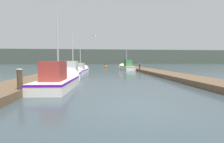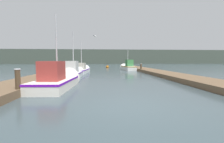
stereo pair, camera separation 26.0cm
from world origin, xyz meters
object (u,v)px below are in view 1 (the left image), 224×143
at_px(fishing_boat_2, 81,70).
at_px(fishing_boat_1, 74,72).
at_px(mooring_piling_0, 140,67).
at_px(channel_buoy, 106,67).
at_px(fishing_boat_0, 60,80).
at_px(fishing_boat_3, 126,67).
at_px(mooring_piling_1, 20,83).
at_px(seagull_lead, 95,36).

bearing_deg(fishing_boat_2, fishing_boat_1, -87.86).
relative_size(fishing_boat_1, mooring_piling_0, 4.75).
bearing_deg(fishing_boat_2, mooring_piling_0, 13.65).
bearing_deg(mooring_piling_0, channel_buoy, 110.62).
bearing_deg(fishing_boat_0, fishing_boat_1, 94.46).
relative_size(fishing_boat_3, channel_buoy, 4.73).
height_order(fishing_boat_1, fishing_boat_3, fishing_boat_1).
distance_m(fishing_boat_1, fishing_boat_3, 12.26).
height_order(fishing_boat_0, mooring_piling_0, fishing_boat_0).
relative_size(fishing_boat_0, mooring_piling_1, 3.79).
distance_m(fishing_boat_2, fishing_boat_3, 8.55).
bearing_deg(fishing_boat_3, channel_buoy, 106.04).
xyz_separation_m(fishing_boat_3, seagull_lead, (-4.97, -10.80, 3.25)).
distance_m(fishing_boat_0, channel_buoy, 23.50).
relative_size(fishing_boat_1, seagull_lead, 10.39).
bearing_deg(fishing_boat_0, seagull_lead, 70.97).
relative_size(channel_buoy, seagull_lead, 2.14).
bearing_deg(seagull_lead, mooring_piling_1, -172.17).
bearing_deg(mooring_piling_0, fishing_boat_0, -124.76).
bearing_deg(mooring_piling_1, seagull_lead, 65.96).
bearing_deg(fishing_boat_3, fishing_boat_0, -119.52).
bearing_deg(fishing_boat_0, fishing_boat_3, 69.78).
bearing_deg(channel_buoy, fishing_boat_1, -102.79).
distance_m(channel_buoy, seagull_lead, 18.91).
xyz_separation_m(fishing_boat_3, channel_buoy, (-2.99, 7.65, -0.33)).
xyz_separation_m(fishing_boat_1, fishing_boat_3, (7.02, 10.05, 0.05)).
bearing_deg(fishing_boat_3, mooring_piling_0, -76.31).
relative_size(mooring_piling_0, mooring_piling_1, 0.93).
xyz_separation_m(fishing_boat_0, seagull_lead, (2.00, 4.71, 3.31)).
bearing_deg(channel_buoy, seagull_lead, -96.11).
height_order(fishing_boat_2, channel_buoy, fishing_boat_2).
xyz_separation_m(channel_buoy, seagull_lead, (-1.98, -18.46, 3.58)).
bearing_deg(fishing_boat_1, mooring_piling_0, 38.15).
bearing_deg(seagull_lead, fishing_boat_2, 50.29).
distance_m(fishing_boat_0, fishing_boat_3, 17.00).
xyz_separation_m(mooring_piling_1, channel_buoy, (5.08, 25.42, -0.45)).
bearing_deg(mooring_piling_1, mooring_piling_0, 56.51).
height_order(fishing_boat_0, mooring_piling_1, fishing_boat_0).
distance_m(fishing_boat_3, seagull_lead, 12.33).
relative_size(fishing_boat_2, mooring_piling_0, 4.44).
xyz_separation_m(fishing_boat_3, mooring_piling_1, (-8.08, -17.77, 0.12)).
relative_size(mooring_piling_1, channel_buoy, 1.10).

